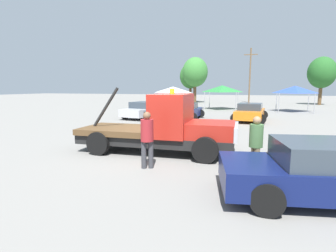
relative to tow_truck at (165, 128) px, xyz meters
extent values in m
plane|color=gray|center=(-0.38, -0.02, -0.96)|extent=(160.00, 160.00, 0.00)
cube|color=black|center=(-0.38, -0.02, -0.43)|extent=(6.01, 2.19, 0.35)
cube|color=#B22319|center=(1.76, 0.09, 0.02)|extent=(1.75, 1.87, 0.55)
cube|color=silver|center=(2.63, 0.13, -0.01)|extent=(0.21, 1.90, 0.50)
cube|color=#B22319|center=(0.28, 0.01, 0.52)|extent=(1.41, 2.17, 1.56)
cube|color=brown|center=(-1.86, -0.09, -0.14)|extent=(3.06, 2.25, 0.22)
cylinder|color=black|center=(-2.49, -0.12, 0.74)|extent=(1.19, 0.18, 1.63)
cylinder|color=orange|center=(0.28, 0.01, 1.40)|extent=(0.18, 0.18, 0.20)
cylinder|color=black|center=(1.62, 1.08, -0.52)|extent=(0.88, 0.26, 0.88)
cylinder|color=black|center=(1.72, -0.92, -0.52)|extent=(0.88, 0.26, 0.88)
cylinder|color=black|center=(-2.35, 0.89, -0.52)|extent=(0.88, 0.26, 0.88)
cylinder|color=black|center=(-2.25, -1.11, -0.52)|extent=(0.88, 0.26, 0.88)
cube|color=#333D47|center=(4.78, -2.99, 0.13)|extent=(2.41, 2.07, 0.50)
cylinder|color=black|center=(3.17, -2.39, -0.62)|extent=(0.68, 0.22, 0.68)
cylinder|color=black|center=(3.53, -4.17, -0.62)|extent=(0.68, 0.22, 0.68)
cylinder|color=#847051|center=(3.34, -1.76, -0.54)|extent=(0.15, 0.15, 0.83)
cylinder|color=#847051|center=(3.25, -1.58, -0.54)|extent=(0.15, 0.15, 0.83)
cylinder|color=#4C7542|center=(3.30, -1.67, 0.20)|extent=(0.38, 0.38, 0.65)
sphere|color=#A87A56|center=(3.30, -1.67, 0.63)|extent=(0.22, 0.22, 0.22)
cylinder|color=#38383D|center=(0.02, -2.08, -0.53)|extent=(0.16, 0.16, 0.86)
cylinder|color=#38383D|center=(0.21, -1.99, -0.53)|extent=(0.16, 0.16, 0.86)
cylinder|color=maroon|center=(0.11, -2.04, 0.24)|extent=(0.39, 0.39, 0.68)
sphere|color=brown|center=(0.11, -2.04, 0.70)|extent=(0.23, 0.23, 0.23)
cube|color=#B7B7BC|center=(-5.33, 10.60, -0.42)|extent=(2.65, 5.03, 0.60)
cube|color=#333D47|center=(-5.37, 10.36, 0.13)|extent=(1.97, 2.26, 0.50)
cylinder|color=black|center=(-5.95, 12.35, -0.62)|extent=(0.68, 0.22, 0.68)
cylinder|color=black|center=(-4.18, 12.05, -0.62)|extent=(0.68, 0.22, 0.68)
cylinder|color=black|center=(-6.49, 9.14, -0.62)|extent=(0.68, 0.22, 0.68)
cylinder|color=black|center=(-4.72, 8.85, -0.62)|extent=(0.68, 0.22, 0.68)
cube|color=navy|center=(-1.85, 10.60, -0.42)|extent=(1.78, 4.24, 0.60)
cube|color=#333D47|center=(-1.85, 10.39, 0.13)|extent=(1.55, 1.79, 0.50)
cylinder|color=black|center=(-2.70, 12.03, -0.62)|extent=(0.68, 0.22, 0.68)
cylinder|color=black|center=(-1.03, 12.04, -0.62)|extent=(0.68, 0.22, 0.68)
cylinder|color=black|center=(-2.68, 9.16, -0.62)|extent=(0.68, 0.22, 0.68)
cylinder|color=black|center=(-1.01, 9.17, -0.62)|extent=(0.68, 0.22, 0.68)
cube|color=orange|center=(2.93, 11.24, -0.42)|extent=(2.19, 4.64, 0.60)
cube|color=#333D47|center=(2.91, 11.02, 0.13)|extent=(1.77, 2.02, 0.50)
cylinder|color=black|center=(2.17, 12.84, -0.62)|extent=(0.68, 0.22, 0.68)
cylinder|color=black|center=(3.92, 12.70, -0.62)|extent=(0.68, 0.22, 0.68)
cylinder|color=black|center=(1.93, 9.78, -0.62)|extent=(0.68, 0.22, 0.68)
cylinder|color=black|center=(3.68, 9.64, -0.62)|extent=(0.68, 0.22, 0.68)
cylinder|color=#9E9EA3|center=(-7.97, 19.53, -0.03)|extent=(0.07, 0.07, 1.86)
cylinder|color=#9E9EA3|center=(-4.56, 19.53, -0.03)|extent=(0.07, 0.07, 1.86)
cylinder|color=#9E9EA3|center=(-7.97, 22.94, -0.03)|extent=(0.07, 0.07, 1.86)
cylinder|color=#9E9EA3|center=(-4.56, 22.94, -0.03)|extent=(0.07, 0.07, 1.86)
pyramid|color=white|center=(-6.26, 21.24, 1.27)|extent=(3.41, 3.41, 0.72)
cylinder|color=#9E9EA3|center=(-2.10, 19.62, 0.03)|extent=(0.07, 0.07, 1.97)
cylinder|color=#9E9EA3|center=(1.30, 19.62, 0.03)|extent=(0.07, 0.07, 1.97)
cylinder|color=#9E9EA3|center=(-2.10, 23.02, 0.03)|extent=(0.07, 0.07, 1.97)
cylinder|color=#9E9EA3|center=(1.30, 23.02, 0.03)|extent=(0.07, 0.07, 1.97)
pyramid|color=#287F38|center=(-0.40, 21.32, 1.39)|extent=(3.40, 3.40, 0.76)
cylinder|color=#9E9EA3|center=(5.51, 19.09, 0.00)|extent=(0.07, 0.07, 1.91)
cylinder|color=#9E9EA3|center=(8.72, 19.09, 0.00)|extent=(0.07, 0.07, 1.91)
cylinder|color=#9E9EA3|center=(5.51, 22.29, 0.00)|extent=(0.07, 0.07, 1.91)
cylinder|color=#9E9EA3|center=(8.72, 22.29, 0.00)|extent=(0.07, 0.07, 1.91)
pyramid|color=#2D4CB7|center=(7.12, 20.69, 1.33)|extent=(3.20, 3.20, 0.74)
cylinder|color=brown|center=(-6.26, 33.35, 0.33)|extent=(0.52, 0.52, 2.58)
ellipsoid|color=#387A33|center=(-6.26, 33.35, 4.01)|extent=(4.12, 4.12, 4.78)
cylinder|color=brown|center=(-7.53, 35.49, 0.19)|extent=(0.46, 0.46, 2.29)
ellipsoid|color=#2D6B28|center=(-7.53, 35.49, 3.46)|extent=(3.67, 3.67, 4.25)
cylinder|color=brown|center=(12.09, 33.45, 0.23)|extent=(0.48, 0.48, 2.38)
ellipsoid|color=#235B23|center=(12.09, 33.45, 3.64)|extent=(3.81, 3.81, 4.42)
cube|color=black|center=(-3.29, 2.79, -0.94)|extent=(0.40, 0.40, 0.04)
cone|color=orange|center=(-3.29, 2.79, -0.68)|extent=(0.36, 0.36, 0.55)
cylinder|color=brown|center=(2.26, 36.56, 3.47)|extent=(0.24, 0.24, 8.85)
cube|color=brown|center=(2.26, 36.56, 6.83)|extent=(2.20, 0.14, 0.14)
camera|label=1|loc=(3.21, -9.35, 1.55)|focal=28.00mm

